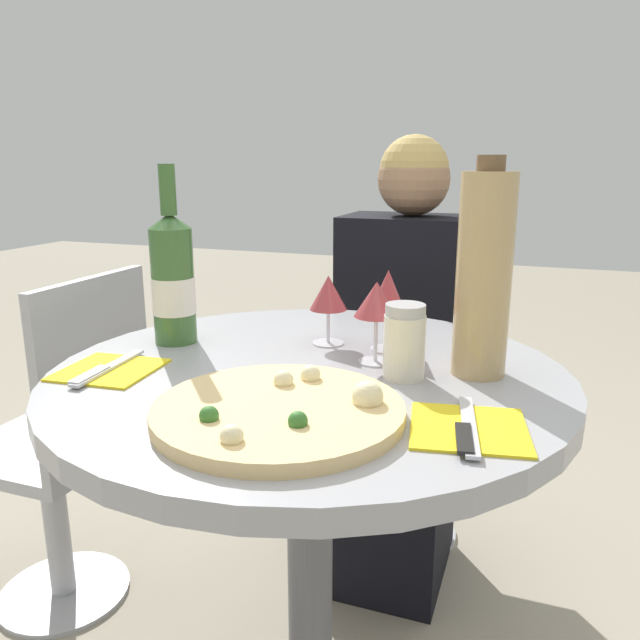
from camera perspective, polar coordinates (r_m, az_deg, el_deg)
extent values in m
cylinder|color=slate|center=(1.23, -0.91, -21.57)|extent=(0.08, 0.08, 0.69)
cylinder|color=#9E9EA3|center=(1.06, -0.99, -5.41)|extent=(0.87, 0.87, 0.04)
cylinder|color=#ADADB2|center=(2.01, 7.42, -18.52)|extent=(0.33, 0.33, 0.01)
cylinder|color=#ADADB2|center=(1.91, 7.61, -13.61)|extent=(0.06, 0.06, 0.40)
cube|color=#ADADB2|center=(1.82, 7.84, -7.61)|extent=(0.36, 0.36, 0.03)
cube|color=#ADADB2|center=(1.91, 9.15, 0.41)|extent=(0.36, 0.02, 0.41)
cube|color=black|center=(1.75, 6.29, -15.83)|extent=(0.31, 0.36, 0.43)
cube|color=black|center=(1.74, 8.15, 0.83)|extent=(0.36, 0.24, 0.52)
sphere|color=#997051|center=(1.69, 8.58, 12.61)|extent=(0.19, 0.19, 0.19)
sphere|color=tan|center=(1.69, 8.61, 13.42)|extent=(0.18, 0.18, 0.18)
cylinder|color=#ADADB2|center=(1.89, -22.32, -21.99)|extent=(0.33, 0.33, 0.01)
cylinder|color=#ADADB2|center=(1.78, -22.94, -16.91)|extent=(0.06, 0.06, 0.40)
cube|color=#ADADB2|center=(1.69, -23.66, -10.60)|extent=(0.36, 0.36, 0.03)
cube|color=#ADADB2|center=(1.50, -19.80, -4.18)|extent=(0.02, 0.36, 0.41)
cylinder|color=#E5C17F|center=(0.86, -3.81, -8.31)|extent=(0.35, 0.35, 0.02)
sphere|color=beige|center=(0.93, -3.36, -5.51)|extent=(0.03, 0.03, 0.03)
sphere|color=beige|center=(0.86, 4.37, -7.00)|extent=(0.04, 0.04, 0.04)
sphere|color=beige|center=(0.75, -8.08, -10.48)|extent=(0.03, 0.03, 0.03)
sphere|color=#336B28|center=(0.79, -2.04, -9.21)|extent=(0.03, 0.03, 0.03)
sphere|color=#336B28|center=(0.82, -10.11, -8.59)|extent=(0.03, 0.03, 0.03)
sphere|color=beige|center=(0.95, -0.87, -5.04)|extent=(0.03, 0.03, 0.03)
cylinder|color=#38602D|center=(1.22, -13.27, 3.02)|extent=(0.08, 0.08, 0.22)
cone|color=#38602D|center=(1.20, -13.61, 8.81)|extent=(0.08, 0.08, 0.03)
cylinder|color=#38602D|center=(1.19, -13.77, 11.50)|extent=(0.03, 0.03, 0.09)
cylinder|color=silver|center=(1.22, -13.22, 2.22)|extent=(0.08, 0.08, 0.07)
cylinder|color=tan|center=(1.02, 14.73, 3.87)|extent=(0.09, 0.09, 0.33)
cylinder|color=brown|center=(1.01, 15.38, 13.68)|extent=(0.04, 0.04, 0.02)
cylinder|color=silver|center=(1.01, 7.70, -2.46)|extent=(0.07, 0.07, 0.10)
cylinder|color=#B2B2B7|center=(0.99, 7.82, 0.92)|extent=(0.06, 0.06, 0.02)
cylinder|color=silver|center=(1.19, 0.75, -2.11)|extent=(0.06, 0.06, 0.00)
cylinder|color=silver|center=(1.19, 0.76, -0.54)|extent=(0.01, 0.01, 0.06)
cone|color=#9E383D|center=(1.17, 0.77, 2.53)|extent=(0.07, 0.07, 0.07)
cylinder|color=silver|center=(1.16, 6.09, -2.65)|extent=(0.06, 0.06, 0.00)
cylinder|color=silver|center=(1.15, 6.14, -1.01)|extent=(0.01, 0.01, 0.07)
cone|color=#9E383D|center=(1.14, 6.23, 2.57)|extent=(0.07, 0.07, 0.08)
cylinder|color=silver|center=(1.09, 5.06, -3.82)|extent=(0.06, 0.06, 0.00)
cylinder|color=silver|center=(1.08, 5.11, -1.73)|extent=(0.01, 0.01, 0.08)
cone|color=#9E383D|center=(1.06, 5.19, 1.90)|extent=(0.08, 0.08, 0.06)
cube|color=yellow|center=(1.10, -18.69, -4.33)|extent=(0.16, 0.16, 0.00)
cube|color=silver|center=(1.10, -18.71, -4.11)|extent=(0.03, 0.19, 0.00)
cube|color=silver|center=(1.06, -20.30, -4.71)|extent=(0.03, 0.09, 0.00)
cube|color=yellow|center=(0.85, 13.44, -9.60)|extent=(0.17, 0.17, 0.00)
cube|color=silver|center=(0.85, 13.45, -9.32)|extent=(0.05, 0.19, 0.00)
cube|color=black|center=(0.80, 13.05, -10.47)|extent=(0.03, 0.09, 0.00)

